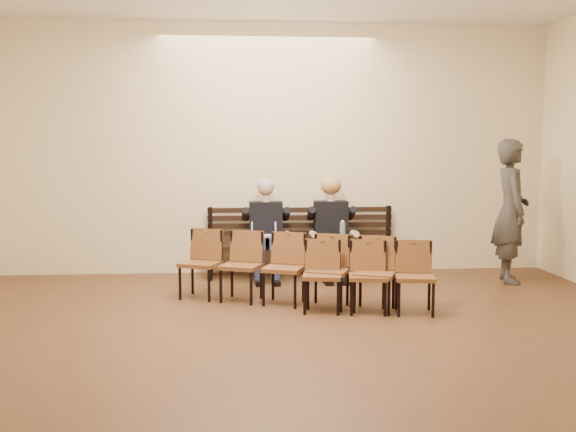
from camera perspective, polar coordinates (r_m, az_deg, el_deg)
name	(u,v)px	position (r m, az deg, el deg)	size (l,w,h in m)	color
ground	(304,416)	(4.44, 1.42, -17.32)	(10.00, 10.00, 0.00)	#55361D
room_walls	(294,43)	(4.92, 0.52, 15.09)	(8.02, 10.01, 3.51)	beige
bench	(302,260)	(8.89, 1.23, -3.92)	(2.60, 0.90, 0.45)	black
seated_man	(266,230)	(8.67, -1.96, -1.21)	(0.56, 0.77, 1.33)	black
seated_woman	(332,230)	(8.75, 3.91, -1.27)	(0.56, 0.77, 1.30)	black
laptop	(264,239)	(8.49, -2.12, -2.02)	(0.33, 0.26, 0.24)	#B3B3B7
water_bottle	(342,239)	(8.49, 4.85, -2.07)	(0.07, 0.07, 0.23)	silver
bag	(348,263)	(9.09, 5.38, -4.19)	(0.41, 0.28, 0.30)	black
passerby	(511,200)	(8.89, 19.23, 1.33)	(0.79, 0.52, 2.17)	#39352F
chair_row_front	(284,269)	(7.26, -0.39, -4.72)	(2.49, 0.44, 0.81)	brown
chair_row_back	(368,277)	(6.96, 7.13, -5.39)	(1.40, 0.42, 0.78)	brown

